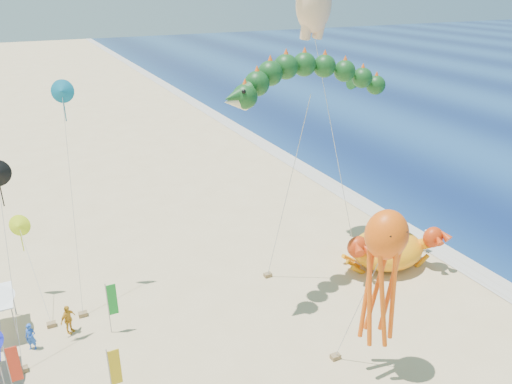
% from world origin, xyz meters
% --- Properties ---
extents(ground, '(320.00, 320.00, 0.00)m').
position_xyz_m(ground, '(0.00, 0.00, 0.00)').
color(ground, '#D1B784').
rests_on(ground, ground).
extents(foam_strip, '(320.00, 320.00, 0.00)m').
position_xyz_m(foam_strip, '(12.00, 0.00, 0.01)').
color(foam_strip, silver).
rests_on(foam_strip, ground).
extents(crab_inflatable, '(6.91, 5.20, 3.03)m').
position_xyz_m(crab_inflatable, '(7.14, 0.16, 1.33)').
color(crab_inflatable, orange).
rests_on(crab_inflatable, ground).
extents(dragon_kite, '(11.84, 4.93, 14.06)m').
position_xyz_m(dragon_kite, '(0.89, 1.22, 12.77)').
color(dragon_kite, '#103B15').
rests_on(dragon_kite, ground).
extents(octopus_kite, '(2.44, 2.55, 8.87)m').
position_xyz_m(octopus_kite, '(-0.15, -7.46, 5.99)').
color(octopus_kite, '#F2570C').
rests_on(octopus_kite, ground).
extents(feather_flags, '(10.07, 5.35, 3.20)m').
position_xyz_m(feather_flags, '(-15.00, -1.25, 2.01)').
color(feather_flags, gray).
rests_on(feather_flags, ground).
extents(beachgoers, '(31.25, 13.66, 1.77)m').
position_xyz_m(beachgoers, '(-13.90, 1.88, 0.85)').
color(beachgoers, gold).
rests_on(beachgoers, ground).
extents(small_kites, '(7.94, 10.16, 13.17)m').
position_xyz_m(small_kites, '(-14.97, 4.00, 7.54)').
color(small_kites, '#F61B50').
rests_on(small_kites, ground).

